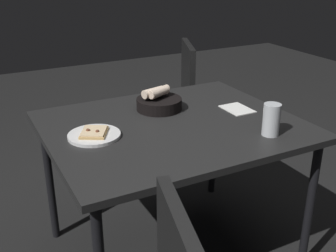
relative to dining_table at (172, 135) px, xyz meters
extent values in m
plane|color=black|center=(0.00, 0.00, -0.66)|extent=(8.00, 8.00, 0.00)
cube|color=black|center=(0.00, 0.00, 0.04)|extent=(0.93, 1.13, 0.03)
cylinder|color=black|center=(-0.40, -0.51, -0.32)|extent=(0.04, 0.04, 0.69)
cylinder|color=black|center=(-0.40, 0.51, -0.32)|extent=(0.04, 0.04, 0.69)
cylinder|color=black|center=(0.40, 0.51, -0.32)|extent=(0.04, 0.04, 0.69)
cylinder|color=white|center=(-0.02, -0.36, 0.07)|extent=(0.22, 0.22, 0.01)
cube|color=tan|center=(-0.02, -0.36, 0.08)|extent=(0.16, 0.15, 0.01)
cube|color=beige|center=(-0.02, -0.36, 0.09)|extent=(0.15, 0.14, 0.01)
sphere|color=brown|center=(-0.03, -0.39, 0.09)|extent=(0.02, 0.02, 0.02)
sphere|color=brown|center=(-0.03, -0.39, 0.09)|extent=(0.02, 0.02, 0.02)
sphere|color=brown|center=(0.00, -0.36, 0.09)|extent=(0.02, 0.02, 0.02)
cylinder|color=black|center=(-0.19, 0.03, 0.09)|extent=(0.22, 0.22, 0.06)
cylinder|color=beige|center=(-0.19, 0.03, 0.15)|extent=(0.10, 0.14, 0.04)
cylinder|color=beige|center=(-0.20, 0.00, 0.15)|extent=(0.07, 0.12, 0.04)
cylinder|color=beige|center=(-0.19, 0.03, 0.15)|extent=(0.09, 0.12, 0.04)
cylinder|color=red|center=(-0.14, 0.01, 0.08)|extent=(0.06, 0.06, 0.03)
cylinder|color=silver|center=(0.31, 0.31, 0.13)|extent=(0.07, 0.07, 0.14)
cylinder|color=#B3881C|center=(0.31, 0.31, 0.11)|extent=(0.06, 0.06, 0.10)
cube|color=white|center=(-0.01, 0.37, 0.06)|extent=(0.16, 0.12, 0.00)
cube|color=black|center=(-0.86, 0.35, -0.24)|extent=(0.57, 0.57, 0.04)
cube|color=black|center=(-0.78, 0.53, 0.01)|extent=(0.40, 0.19, 0.45)
cylinder|color=black|center=(-1.10, 0.24, -0.46)|extent=(0.03, 0.03, 0.40)
cylinder|color=black|center=(-0.75, 0.10, -0.46)|extent=(0.03, 0.03, 0.40)
cylinder|color=black|center=(-0.96, 0.60, -0.46)|extent=(0.03, 0.03, 0.40)
cylinder|color=black|center=(-0.61, 0.45, -0.46)|extent=(0.03, 0.03, 0.40)
camera|label=1|loc=(1.55, -0.83, 0.78)|focal=44.64mm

